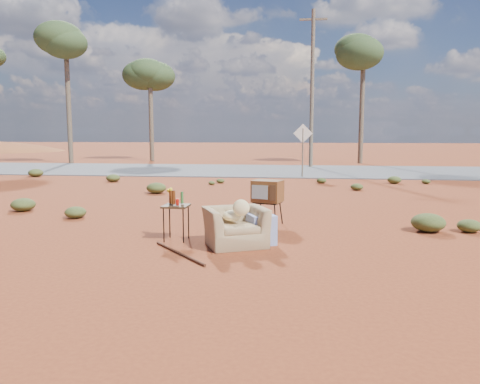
# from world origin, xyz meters

# --- Properties ---
(ground) EXTENTS (140.00, 140.00, 0.00)m
(ground) POSITION_xyz_m (0.00, 0.00, 0.00)
(ground) COLOR brown
(ground) RESTS_ON ground
(highway) EXTENTS (140.00, 7.00, 0.04)m
(highway) POSITION_xyz_m (0.00, 15.00, 0.02)
(highway) COLOR #565659
(highway) RESTS_ON ground
(armchair) EXTENTS (1.27, 1.13, 0.85)m
(armchair) POSITION_xyz_m (0.33, 0.30, 0.40)
(armchair) COLOR #937650
(armchair) RESTS_ON ground
(tv_unit) EXTENTS (0.67, 0.60, 0.91)m
(tv_unit) POSITION_xyz_m (0.68, 2.07, 0.68)
(tv_unit) COLOR black
(tv_unit) RESTS_ON ground
(side_table) EXTENTS (0.44, 0.44, 0.88)m
(side_table) POSITION_xyz_m (-0.84, 0.54, 0.64)
(side_table) COLOR #392414
(side_table) RESTS_ON ground
(rusty_bar) EXTENTS (1.08, 1.25, 0.04)m
(rusty_bar) POSITION_xyz_m (-0.53, -0.43, 0.02)
(rusty_bar) COLOR #452412
(rusty_bar) RESTS_ON ground
(road_sign) EXTENTS (0.78, 0.06, 2.19)m
(road_sign) POSITION_xyz_m (1.50, 12.00, 1.50)
(road_sign) COLOR brown
(road_sign) RESTS_ON ground
(eucalyptus_left) EXTENTS (3.20, 3.20, 8.10)m
(eucalyptus_left) POSITION_xyz_m (-12.00, 19.00, 6.92)
(eucalyptus_left) COLOR brown
(eucalyptus_left) RESTS_ON ground
(eucalyptus_near_left) EXTENTS (3.20, 3.20, 6.60)m
(eucalyptus_near_left) POSITION_xyz_m (-8.00, 22.00, 5.45)
(eucalyptus_near_left) COLOR brown
(eucalyptus_near_left) RESTS_ON ground
(eucalyptus_center) EXTENTS (3.20, 3.20, 7.60)m
(eucalyptus_center) POSITION_xyz_m (5.00, 21.00, 6.43)
(eucalyptus_center) COLOR brown
(eucalyptus_center) RESTS_ON ground
(utility_pole_center) EXTENTS (1.40, 0.20, 8.00)m
(utility_pole_center) POSITION_xyz_m (2.00, 17.50, 4.15)
(utility_pole_center) COLOR brown
(utility_pole_center) RESTS_ON ground
(scrub_patch) EXTENTS (17.49, 8.07, 0.33)m
(scrub_patch) POSITION_xyz_m (-0.82, 4.41, 0.14)
(scrub_patch) COLOR #4B5625
(scrub_patch) RESTS_ON ground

